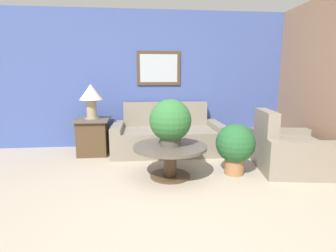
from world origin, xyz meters
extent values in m
plane|color=tan|center=(0.00, 0.00, 0.00)|extent=(20.00, 20.00, 0.00)
cube|color=#42569E|center=(0.00, 2.87, 1.30)|extent=(6.79, 0.06, 2.60)
cube|color=#4C3823|center=(-0.07, 2.83, 1.52)|extent=(0.84, 0.03, 0.64)
cube|color=#B2BCC6|center=(-0.07, 2.82, 1.52)|extent=(0.72, 0.01, 0.52)
cube|color=#937056|center=(2.43, 1.42, 1.30)|extent=(0.06, 4.84, 2.60)
cube|color=gray|center=(0.05, 2.29, 0.22)|extent=(1.61, 0.97, 0.43)
cube|color=gray|center=(0.05, 2.69, 0.66)|extent=(1.61, 0.16, 0.45)
cube|color=gray|center=(-0.85, 2.29, 0.27)|extent=(0.18, 0.97, 0.53)
cube|color=gray|center=(0.94, 2.29, 0.27)|extent=(0.18, 0.97, 0.53)
cube|color=gray|center=(1.77, 1.22, 0.22)|extent=(1.00, 0.83, 0.43)
cube|color=gray|center=(1.40, 1.27, 0.66)|extent=(0.27, 0.71, 0.45)
cube|color=gray|center=(1.70, 0.78, 0.27)|extent=(0.92, 0.32, 0.53)
cube|color=gray|center=(1.83, 1.65, 0.27)|extent=(0.92, 0.32, 0.53)
cylinder|color=#4C3823|center=(-0.04, 1.07, 0.01)|extent=(0.55, 0.55, 0.03)
cylinder|color=#4C3823|center=(-0.04, 1.07, 0.22)|extent=(0.18, 0.18, 0.38)
cylinder|color=brown|center=(-0.04, 1.07, 0.43)|extent=(0.99, 0.99, 0.04)
cube|color=#4C3823|center=(-1.28, 2.29, 0.30)|extent=(0.50, 0.50, 0.60)
cube|color=brown|center=(-1.28, 2.29, 0.62)|extent=(0.59, 0.59, 0.03)
cylinder|color=tan|center=(-1.28, 2.29, 0.65)|extent=(0.25, 0.25, 0.02)
cylinder|color=tan|center=(-1.28, 2.29, 0.81)|extent=(0.18, 0.18, 0.31)
cone|color=beige|center=(-1.28, 2.29, 1.10)|extent=(0.40, 0.40, 0.27)
cylinder|color=#4C4742|center=(-0.03, 1.07, 0.51)|extent=(0.28, 0.28, 0.13)
sphere|color=#2D6B33|center=(-0.03, 1.07, 0.79)|extent=(0.56, 0.56, 0.56)
cylinder|color=#9E6B42|center=(0.88, 1.10, 0.12)|extent=(0.27, 0.27, 0.24)
sphere|color=#235B2D|center=(0.88, 1.10, 0.45)|extent=(0.55, 0.55, 0.55)
camera|label=1|loc=(-0.40, -2.33, 1.35)|focal=28.00mm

